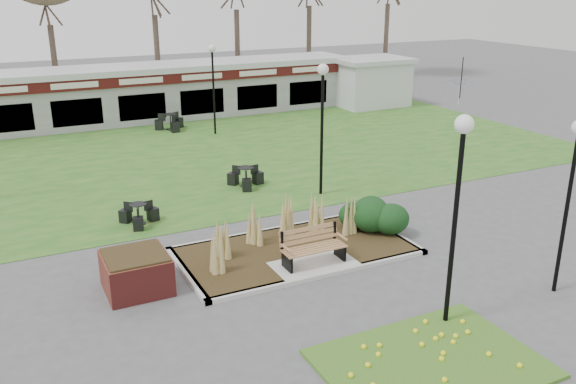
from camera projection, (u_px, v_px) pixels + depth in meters
name	position (u px, v px, depth m)	size (l,w,h in m)	color
ground	(317.00, 270.00, 15.76)	(100.00, 100.00, 0.00)	#515154
lawn	(181.00, 157.00, 25.93)	(34.00, 16.00, 0.02)	#255F1E
flower_bed	(431.00, 362.00, 11.84)	(4.20, 3.00, 0.16)	#28631C
planting_bed	(333.00, 231.00, 17.32)	(6.75, 3.40, 1.27)	black
park_bench	(312.00, 246.00, 15.78)	(1.70, 0.66, 0.93)	#AF724F
brick_planter	(136.00, 272.00, 14.61)	(1.50, 1.50, 0.95)	maroon
food_pavilion	(135.00, 93.00, 32.19)	(24.60, 3.40, 2.90)	gray
service_hut	(370.00, 81.00, 36.18)	(4.40, 3.40, 2.83)	silver
lamp_post_near_left	(459.00, 176.00, 12.22)	(0.38, 0.38, 4.63)	black
lamp_post_near_right	(573.00, 169.00, 13.72)	(0.35, 0.35, 4.21)	black
lamp_post_mid_right	(322.00, 101.00, 20.31)	(0.38, 0.38, 4.53)	black
lamp_post_far_right	(213.00, 70.00, 28.77)	(0.36, 0.36, 4.28)	black
bistro_set_b	(139.00, 217.00, 18.64)	(1.20, 1.20, 0.66)	black
bistro_set_c	(246.00, 180.00, 22.08)	(1.28, 1.33, 0.72)	black
bistro_set_d	(171.00, 124.00, 30.49)	(1.52, 1.36, 0.81)	black
patio_umbrella	(460.00, 93.00, 33.01)	(1.76, 1.79, 2.20)	black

